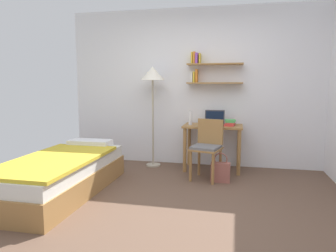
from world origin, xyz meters
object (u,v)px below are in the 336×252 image
object	(u,v)px
laptop	(214,121)
water_bottle	(190,118)
bed	(62,175)
standing_lamp	(153,79)
desk_chair	(207,146)
desk	(213,134)
book_stack	(230,123)
handbag	(220,172)

from	to	relation	value
laptop	water_bottle	xyz separation A→B (m)	(-0.37, -0.11, 0.05)
bed	standing_lamp	distance (m)	2.10
desk_chair	standing_lamp	distance (m)	1.45
desk	book_stack	distance (m)	0.33
desk_chair	standing_lamp	size ratio (longest dim) A/B	0.52
handbag	desk	bearing A→B (deg)	104.87
bed	water_bottle	world-z (taller)	water_bottle
bed	standing_lamp	world-z (taller)	standing_lamp
standing_lamp	laptop	xyz separation A→B (m)	(1.01, 0.02, -0.67)
desk	water_bottle	xyz separation A→B (m)	(-0.35, -0.05, 0.26)
desk_chair	book_stack	xyz separation A→B (m)	(0.30, 0.50, 0.28)
bed	standing_lamp	size ratio (longest dim) A/B	1.25
standing_lamp	book_stack	world-z (taller)	standing_lamp
standing_lamp	book_stack	bearing A→B (deg)	-1.36
desk	desk_chair	distance (m)	0.51
desk	laptop	xyz separation A→B (m)	(0.02, 0.06, 0.21)
bed	laptop	distance (m)	2.42
desk_chair	handbag	xyz separation A→B (m)	(0.20, -0.11, -0.34)
water_bottle	book_stack	xyz separation A→B (m)	(0.61, 0.06, -0.07)
water_bottle	standing_lamp	bearing A→B (deg)	172.34
laptop	book_stack	xyz separation A→B (m)	(0.25, -0.05, -0.01)
laptop	desk	bearing A→B (deg)	-106.92
water_bottle	book_stack	distance (m)	0.62
book_stack	handbag	distance (m)	0.88
handbag	standing_lamp	bearing A→B (deg)	150.66
bed	desk_chair	distance (m)	2.00
bed	desk	world-z (taller)	desk
laptop	book_stack	size ratio (longest dim) A/B	1.23
standing_lamp	book_stack	xyz separation A→B (m)	(1.25, -0.03, -0.68)
bed	water_bottle	xyz separation A→B (m)	(1.40, 1.45, 0.59)
bed	desk	bearing A→B (deg)	40.55
standing_lamp	water_bottle	world-z (taller)	standing_lamp
desk_chair	handbag	distance (m)	0.41
desk	handbag	world-z (taller)	desk
bed	handbag	xyz separation A→B (m)	(1.92, 0.89, -0.09)
desk_chair	water_bottle	distance (m)	0.65
standing_lamp	handbag	size ratio (longest dim) A/B	3.94
handbag	book_stack	bearing A→B (deg)	80.72
book_stack	handbag	world-z (taller)	book_stack
desk	water_bottle	world-z (taller)	water_bottle
water_bottle	handbag	xyz separation A→B (m)	(0.51, -0.56, -0.68)
bed	laptop	world-z (taller)	laptop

